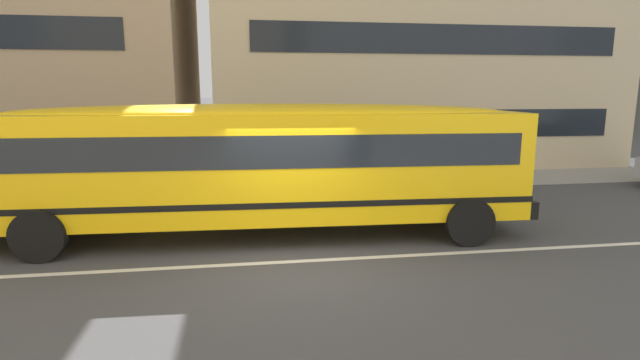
{
  "coord_description": "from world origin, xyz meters",
  "views": [
    {
      "loc": [
        -0.89,
        -8.84,
        3.23
      ],
      "look_at": [
        0.62,
        0.93,
        1.4
      ],
      "focal_mm": 27.39,
      "sensor_mm": 36.0,
      "label": 1
    }
  ],
  "objects": [
    {
      "name": "lane_centreline",
      "position": [
        0.0,
        0.0,
        0.0
      ],
      "size": [
        110.0,
        0.16,
        0.01
      ],
      "primitive_type": "cube",
      "color": "silver",
      "rests_on": "ground_plane"
    },
    {
      "name": "sidewalk_far",
      "position": [
        0.0,
        7.84,
        0.01
      ],
      "size": [
        120.0,
        3.0,
        0.01
      ],
      "primitive_type": "cube",
      "color": "gray",
      "rests_on": "ground_plane"
    },
    {
      "name": "school_bus",
      "position": [
        -0.76,
        1.87,
        1.74
      ],
      "size": [
        13.21,
        3.41,
        2.94
      ],
      "rotation": [
        0.0,
        0.0,
        3.1
      ],
      "color": "yellow",
      "rests_on": "ground_plane"
    },
    {
      "name": "ground_plane",
      "position": [
        0.0,
        0.0,
        0.0
      ],
      "size": [
        400.0,
        400.0,
        0.0
      ],
      "primitive_type": "plane",
      "color": "#424244"
    }
  ]
}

